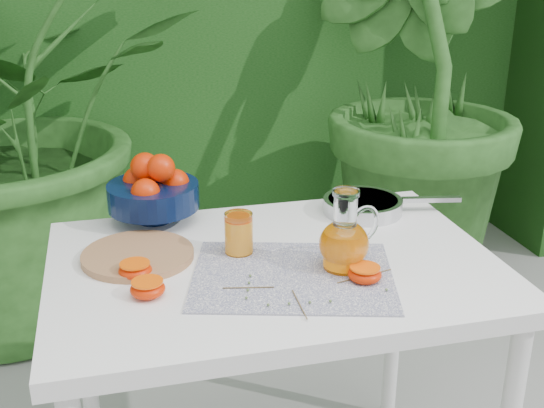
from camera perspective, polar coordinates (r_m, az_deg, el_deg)
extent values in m
imported|color=#254F1B|center=(2.73, -21.62, 7.60)|extent=(2.30, 2.30, 1.71)
imported|color=#254F1B|center=(2.88, 11.39, 9.74)|extent=(2.21, 2.21, 1.75)
cube|color=white|center=(1.55, 0.18, -5.44)|extent=(1.00, 0.70, 0.04)
cylinder|color=white|center=(1.96, -15.27, -12.68)|extent=(0.04, 0.04, 0.71)
cylinder|color=white|center=(2.11, 10.19, -9.59)|extent=(0.04, 0.04, 0.71)
cube|color=#0C1144|center=(1.47, 1.75, -6.00)|extent=(0.50, 0.44, 0.00)
cylinder|color=olive|center=(1.58, -11.16, -4.23)|extent=(0.27, 0.27, 0.02)
cylinder|color=black|center=(1.77, -9.80, -0.85)|extent=(0.11, 0.11, 0.04)
cylinder|color=black|center=(1.76, -9.90, 0.68)|extent=(0.30, 0.30, 0.06)
sphere|color=red|center=(1.79, -11.23, 1.91)|extent=(0.09, 0.09, 0.07)
sphere|color=red|center=(1.76, -8.10, 1.76)|extent=(0.09, 0.09, 0.07)
sphere|color=red|center=(1.70, -10.54, 0.91)|extent=(0.09, 0.09, 0.07)
sphere|color=red|center=(1.80, -9.36, 2.17)|extent=(0.09, 0.09, 0.07)
sphere|color=red|center=(1.74, -10.58, 3.05)|extent=(0.10, 0.10, 0.07)
sphere|color=red|center=(1.71, -9.27, 2.99)|extent=(0.09, 0.09, 0.07)
cylinder|color=white|center=(1.51, 5.96, -5.15)|extent=(0.11, 0.11, 0.01)
ellipsoid|color=white|center=(1.49, 6.04, -3.33)|extent=(0.14, 0.14, 0.10)
cylinder|color=white|center=(1.46, 6.16, -0.45)|extent=(0.07, 0.07, 0.07)
cylinder|color=white|center=(1.44, 6.22, 0.95)|extent=(0.08, 0.08, 0.01)
torus|color=white|center=(1.51, 7.71, -1.66)|extent=(0.09, 0.04, 0.09)
cylinder|color=#CF6604|center=(1.49, 6.02, -3.72)|extent=(0.11, 0.11, 0.08)
cylinder|color=white|center=(1.56, -2.80, -2.43)|extent=(0.08, 0.08, 0.10)
cylinder|color=#FFA020|center=(1.56, -2.79, -2.69)|extent=(0.07, 0.07, 0.08)
cylinder|color=#DD4706|center=(1.54, -2.82, -1.33)|extent=(0.06, 0.06, 0.00)
cylinder|color=#B8B9BD|center=(1.82, 7.59, -0.12)|extent=(0.25, 0.25, 0.04)
cylinder|color=silver|center=(1.81, 7.62, 0.34)|extent=(0.22, 0.22, 0.01)
cube|color=#B8B9BD|center=(1.86, 13.19, 0.38)|extent=(0.16, 0.05, 0.01)
ellipsoid|color=red|center=(1.41, -10.36, -7.00)|extent=(0.07, 0.07, 0.03)
cylinder|color=#DD4706|center=(1.40, -10.40, -6.42)|extent=(0.07, 0.07, 0.00)
ellipsoid|color=red|center=(1.49, -11.37, -5.48)|extent=(0.07, 0.07, 0.03)
cylinder|color=#DD4706|center=(1.48, -11.42, -4.92)|extent=(0.07, 0.07, 0.00)
ellipsoid|color=red|center=(1.46, 7.76, -5.85)|extent=(0.07, 0.07, 0.03)
cylinder|color=#DD4706|center=(1.45, 7.79, -5.28)|extent=(0.07, 0.07, 0.00)
cylinder|color=brown|center=(1.36, 2.31, -8.36)|extent=(0.01, 0.12, 0.00)
sphere|color=#506836|center=(1.35, -0.32, -8.43)|extent=(0.01, 0.01, 0.01)
sphere|color=#506836|center=(1.35, 1.44, -8.32)|extent=(0.01, 0.01, 0.01)
sphere|color=#506836|center=(1.36, 3.18, -8.21)|extent=(0.01, 0.01, 0.01)
sphere|color=#506836|center=(1.37, 4.91, -8.09)|extent=(0.01, 0.01, 0.01)
cylinder|color=brown|center=(1.48, 7.75, -5.98)|extent=(0.13, 0.03, 0.00)
sphere|color=#506836|center=(1.53, 6.10, -4.78)|extent=(0.01, 0.01, 0.01)
sphere|color=#506836|center=(1.49, 7.19, -5.51)|extent=(0.01, 0.01, 0.01)
sphere|color=#506836|center=(1.46, 8.34, -6.28)|extent=(0.01, 0.01, 0.01)
sphere|color=#506836|center=(1.42, 9.55, -7.08)|extent=(0.01, 0.01, 0.01)
cylinder|color=brown|center=(1.42, -1.99, -7.00)|extent=(0.10, 0.02, 0.00)
sphere|color=#506836|center=(1.37, -2.16, -7.84)|extent=(0.01, 0.01, 0.01)
sphere|color=#506836|center=(1.40, -2.04, -7.21)|extent=(0.01, 0.01, 0.01)
sphere|color=#506836|center=(1.43, -1.94, -6.60)|extent=(0.01, 0.01, 0.01)
sphere|color=#506836|center=(1.46, -1.83, -6.01)|extent=(0.01, 0.01, 0.01)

